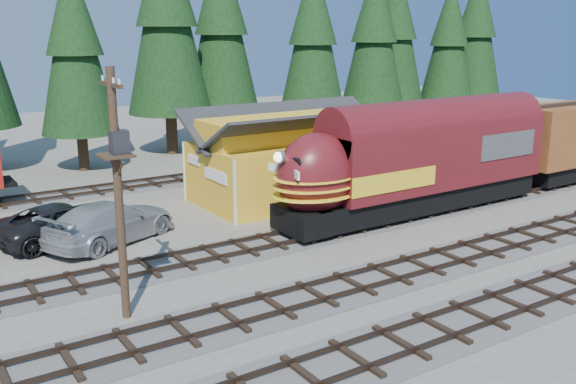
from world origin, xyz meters
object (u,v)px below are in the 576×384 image
locomotive (410,166)px  pickup_truck_a (65,222)px  utility_pole (118,180)px  depot (300,147)px  pickup_truck_b (111,222)px

locomotive → pickup_truck_a: size_ratio=2.69×
utility_pole → pickup_truck_a: utility_pole is taller
depot → pickup_truck_b: 12.40m
depot → locomotive: depot is taller
depot → pickup_truck_a: 13.93m
depot → pickup_truck_a: bearing=-177.4°
depot → pickup_truck_a: (-13.76, -0.62, -2.08)m
depot → pickup_truck_a: depot is taller
utility_pole → pickup_truck_b: size_ratio=1.28×
locomotive → depot: bearing=110.9°
locomotive → pickup_truck_b: bearing=163.1°
locomotive → utility_pole: 17.25m
pickup_truck_a → pickup_truck_b: size_ratio=0.95×
depot → pickup_truck_b: size_ratio=1.92×
pickup_truck_a → pickup_truck_b: pickup_truck_b is taller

